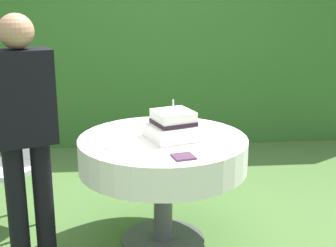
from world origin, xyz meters
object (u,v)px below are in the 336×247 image
serving_plate_near (112,147)px  serving_plate_left (154,123)px  napkin_stack (183,157)px  standing_person (24,131)px  wedding_cake (174,126)px  cake_table (163,155)px  garden_chair (16,156)px  serving_plate_far (112,135)px

serving_plate_near → serving_plate_left: size_ratio=0.87×
napkin_stack → standing_person: 0.94m
wedding_cake → serving_plate_near: size_ratio=3.79×
napkin_stack → serving_plate_left: bearing=99.6°
cake_table → serving_plate_near: 0.40m
napkin_stack → garden_chair: garden_chair is taller
serving_plate_far → napkin_stack: (0.43, -0.47, 0.00)m
cake_table → serving_plate_far: serving_plate_far is taller
serving_plate_left → garden_chair: 1.05m
garden_chair → standing_person: 0.82m
wedding_cake → garden_chair: (-1.13, 0.39, -0.31)m
wedding_cake → garden_chair: 1.24m
wedding_cake → standing_person: 0.95m
wedding_cake → cake_table: bearing=173.5°
napkin_stack → standing_person: (-0.92, 0.11, 0.15)m
cake_table → napkin_stack: (0.09, -0.40, 0.13)m
serving_plate_left → standing_person: bearing=-140.8°
cake_table → wedding_cake: wedding_cake is taller
garden_chair → serving_plate_near: bearing=-37.9°
wedding_cake → serving_plate_far: bearing=169.3°
wedding_cake → garden_chair: wedding_cake is taller
serving_plate_left → napkin_stack: size_ratio=1.02×
cake_table → napkin_stack: size_ratio=9.22×
garden_chair → standing_person: standing_person is taller
serving_plate_near → serving_plate_far: bearing=90.6°
cake_table → garden_chair: (-1.06, 0.38, -0.11)m
serving_plate_near → serving_plate_left: bearing=60.8°
wedding_cake → serving_plate_far: 0.42m
napkin_stack → garden_chair: 1.41m
napkin_stack → garden_chair: size_ratio=0.14×
cake_table → serving_plate_far: 0.37m
serving_plate_far → napkin_stack: 0.64m
serving_plate_far → serving_plate_left: size_ratio=1.12×
cake_table → serving_plate_near: (-0.34, -0.18, 0.13)m
standing_person → garden_chair: bearing=108.2°
wedding_cake → serving_plate_left: size_ratio=3.31×
serving_plate_near → cake_table: bearing=28.2°
serving_plate_near → garden_chair: bearing=142.1°
serving_plate_far → serving_plate_near: bearing=-89.4°
serving_plate_near → standing_person: standing_person is taller
serving_plate_near → napkin_stack: (0.42, -0.22, 0.00)m
serving_plate_left → garden_chair: size_ratio=0.14×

